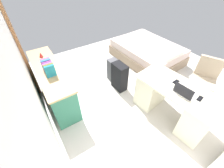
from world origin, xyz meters
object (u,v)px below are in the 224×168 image
suitcase_spare_grey (114,71)px  cell_phone_near_laptop (200,99)px  desk (173,102)px  office_chair (202,82)px  credenza (53,84)px  figurine_small (41,55)px  bed (147,52)px  suitcase_black (119,77)px  computer_mouse (171,84)px  cell_phone_by_mouse (176,82)px  laptop (184,92)px

suitcase_spare_grey → cell_phone_near_laptop: bearing=-166.3°
desk → office_chair: bearing=-88.5°
credenza → figurine_small: figurine_small is taller
desk → credenza: credenza is taller
bed → suitcase_black: 1.53m
bed → desk: bearing=149.5°
desk → figurine_small: bearing=38.0°
suitcase_spare_grey → figurine_small: bearing=64.7°
office_chair → desk: bearing=91.5°
computer_mouse → cell_phone_by_mouse: computer_mouse is taller
desk → credenza: size_ratio=0.84×
credenza → cell_phone_near_laptop: size_ratio=13.24×
laptop → cell_phone_near_laptop: bearing=-146.3°
office_chair → computer_mouse: bearing=84.0°
cell_phone_by_mouse → figurine_small: 2.73m
suitcase_spare_grey → computer_mouse: size_ratio=5.73×
bed → cell_phone_by_mouse: 1.98m
suitcase_black → cell_phone_near_laptop: 1.66m
suitcase_black → figurine_small: size_ratio=6.00×
cell_phone_near_laptop → cell_phone_by_mouse: (0.47, -0.01, 0.00)m
credenza → laptop: laptop is taller
desk → cell_phone_by_mouse: bearing=-30.5°
credenza → figurine_small: size_ratio=16.36×
cell_phone_by_mouse → bed: bearing=-33.4°
computer_mouse → figurine_small: size_ratio=0.91×
bed → figurine_small: figurine_small is taller
desk → computer_mouse: (0.13, 0.06, 0.38)m
computer_mouse → figurine_small: 2.64m
desk → credenza: (1.71, 1.71, 0.00)m
credenza → office_chair: bearing=-122.7°
credenza → computer_mouse: bearing=-133.9°
laptop → computer_mouse: (0.26, -0.01, -0.03)m
office_chair → suitcase_black: office_chair is taller
credenza → cell_phone_by_mouse: size_ratio=13.24×
credenza → cell_phone_by_mouse: 2.41m
office_chair → bed: office_chair is taller
laptop → office_chair: bearing=-80.9°
bed → cell_phone_near_laptop: (-2.11, 0.98, 0.52)m
cell_phone_near_laptop → cell_phone_by_mouse: same height
laptop → desk: bearing=-27.7°
laptop → cell_phone_by_mouse: 0.30m
cell_phone_by_mouse → suitcase_black: bearing=19.5°
laptop → computer_mouse: laptop is taller
office_chair → suitcase_spare_grey: bearing=40.5°
office_chair → suitcase_spare_grey: (1.45, 1.24, -0.13)m
cell_phone_near_laptop → computer_mouse: bearing=4.2°
cell_phone_near_laptop → figurine_small: bearing=24.0°
computer_mouse → cell_phone_by_mouse: (0.00, -0.14, -0.01)m
laptop → cell_phone_by_mouse: laptop is taller
bed → suitcase_spare_grey: size_ratio=3.45×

